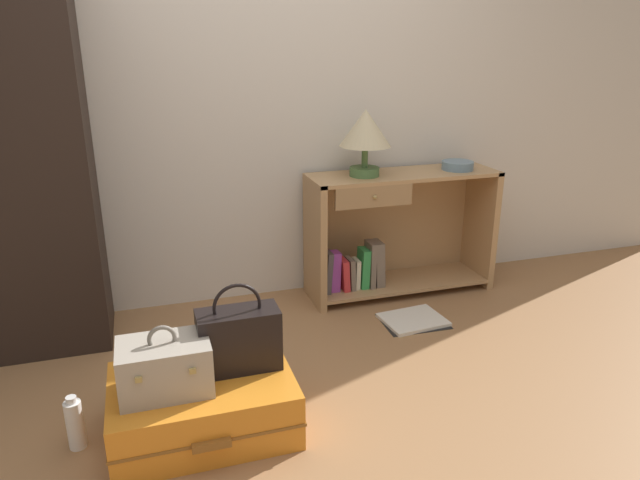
{
  "coord_description": "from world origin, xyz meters",
  "views": [
    {
      "loc": [
        -0.59,
        -1.78,
        1.48
      ],
      "look_at": [
        0.22,
        0.78,
        0.55
      ],
      "focal_mm": 32.51,
      "sensor_mm": 36.0,
      "label": 1
    }
  ],
  "objects": [
    {
      "name": "ground_plane",
      "position": [
        0.0,
        0.0,
        0.0
      ],
      "size": [
        9.0,
        9.0,
        0.0
      ],
      "primitive_type": "plane",
      "color": "#9E7047"
    },
    {
      "name": "back_wall",
      "position": [
        0.0,
        1.5,
        1.3
      ],
      "size": [
        6.4,
        0.1,
        2.6
      ],
      "primitive_type": "cube",
      "color": "silver",
      "rests_on": "ground_plane"
    },
    {
      "name": "bookshelf",
      "position": [
        0.83,
        1.26,
        0.37
      ],
      "size": [
        1.13,
        0.37,
        0.74
      ],
      "color": "tan",
      "rests_on": "ground_plane"
    },
    {
      "name": "table_lamp",
      "position": [
        0.63,
        1.24,
        1.0
      ],
      "size": [
        0.29,
        0.29,
        0.38
      ],
      "color": "#4C7542",
      "rests_on": "bookshelf"
    },
    {
      "name": "bowl",
      "position": [
        1.23,
        1.23,
        0.77
      ],
      "size": [
        0.19,
        0.19,
        0.05
      ],
      "primitive_type": "cylinder",
      "color": "slate",
      "rests_on": "bookshelf"
    },
    {
      "name": "suitcase_large",
      "position": [
        -0.44,
        0.21,
        0.12
      ],
      "size": [
        0.71,
        0.51,
        0.23
      ],
      "color": "orange",
      "rests_on": "ground_plane"
    },
    {
      "name": "train_case",
      "position": [
        -0.57,
        0.18,
        0.33
      ],
      "size": [
        0.34,
        0.23,
        0.27
      ],
      "color": "#A89E8E",
      "rests_on": "suitcase_large"
    },
    {
      "name": "handbag",
      "position": [
        -0.28,
        0.25,
        0.36
      ],
      "size": [
        0.32,
        0.15,
        0.37
      ],
      "color": "black",
      "rests_on": "suitcase_large"
    },
    {
      "name": "bottle",
      "position": [
        -0.92,
        0.26,
        0.1
      ],
      "size": [
        0.06,
        0.06,
        0.22
      ],
      "color": "white",
      "rests_on": "ground_plane"
    },
    {
      "name": "open_book_on_floor",
      "position": [
        0.77,
        0.82,
        0.01
      ],
      "size": [
        0.36,
        0.29,
        0.02
      ],
      "color": "white",
      "rests_on": "ground_plane"
    }
  ]
}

